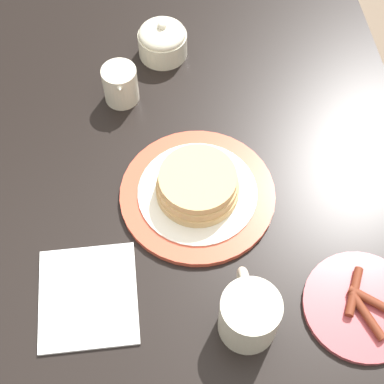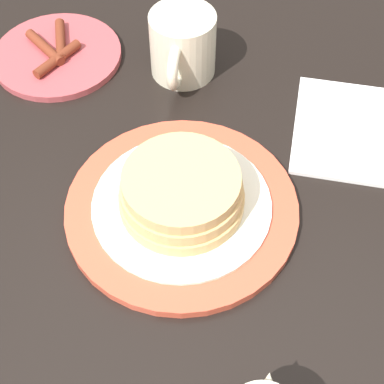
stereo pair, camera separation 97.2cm
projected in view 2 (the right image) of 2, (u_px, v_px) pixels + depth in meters
The scene contains 5 objects.
dining_table at pixel (199, 230), 0.83m from camera, with size 1.41×0.85×0.77m.
pancake_plate at pixel (182, 200), 0.67m from camera, with size 0.27×0.27×0.07m.
side_plate_bacon at pixel (57, 54), 0.85m from camera, with size 0.19×0.19×0.02m.
coffee_mug at pixel (182, 45), 0.80m from camera, with size 0.12×0.09×0.09m.
napkin at pixel (354, 131), 0.77m from camera, with size 0.17×0.16×0.01m.
Camera 2 is at (0.45, 0.08, 1.34)m, focal length 55.00 mm.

